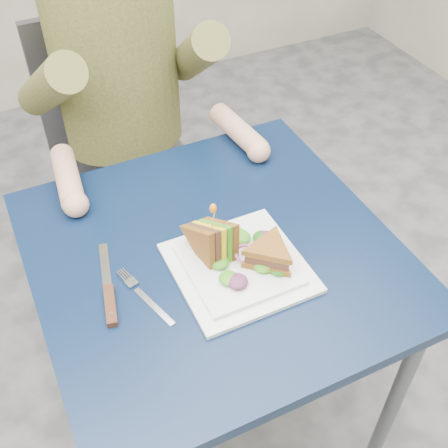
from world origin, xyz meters
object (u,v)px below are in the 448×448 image
sandwich_flat (269,254)px  fork (146,298)px  chair (120,142)px  knife (109,298)px  plate (239,266)px  sandwich_upright (214,242)px  diner (115,47)px  table (215,275)px

sandwich_flat → fork: size_ratio=0.94×
chair → knife: (-0.24, -0.76, 0.20)m
plate → sandwich_upright: size_ratio=1.74×
chair → diner: diner is taller
plate → fork: bearing=177.2°
table → sandwich_flat: sandwich_flat is taller
fork → plate: bearing=-2.8°
chair → plate: (0.02, -0.80, 0.20)m
table → sandwich_upright: 0.14m
diner → knife: bearing=-110.4°
diner → sandwich_upright: diner is taller
chair → plate: bearing=-88.4°
sandwich_upright → plate: bearing=-51.9°
sandwich_flat → fork: (-0.25, 0.03, -0.04)m
sandwich_upright → knife: sandwich_upright is taller
knife → chair: bearing=72.4°
plate → sandwich_upright: sandwich_upright is taller
table → sandwich_upright: bearing=-115.4°
chair → fork: bearing=-102.6°
diner → sandwich_flat: bearing=-83.7°
diner → sandwich_flat: diner is taller
plate → knife: plate is taller
sandwich_flat → sandwich_upright: bearing=142.2°
chair → fork: (-0.18, -0.79, 0.19)m
table → diner: diner is taller
plate → knife: size_ratio=1.18×
diner → sandwich_upright: 0.65m
table → plate: bearing=-72.2°
diner → plate: diner is taller
table → sandwich_flat: (0.08, -0.10, 0.12)m
sandwich_upright → fork: bearing=-167.8°
table → diner: (-0.00, 0.61, 0.26)m
plate → table: bearing=107.8°
chair → sandwich_upright: bearing=-90.9°
chair → knife: bearing=-107.6°
diner → knife: 0.71m
sandwich_upright → knife: (-0.23, -0.01, -0.05)m
table → fork: (-0.18, -0.06, 0.08)m
diner → sandwich_flat: (0.08, -0.71, -0.14)m
sandwich_flat → knife: (-0.32, 0.06, -0.04)m
chair → knife: size_ratio=4.22×
plate → sandwich_upright: bearing=128.1°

